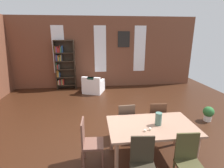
{
  "coord_description": "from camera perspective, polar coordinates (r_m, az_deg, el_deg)",
  "views": [
    {
      "loc": [
        -0.41,
        -4.23,
        2.48
      ],
      "look_at": [
        0.23,
        1.24,
        0.89
      ],
      "focal_mm": 27.88,
      "sensor_mm": 36.0,
      "label": 1
    }
  ],
  "objects": [
    {
      "name": "dining_chair_near_left",
      "position": [
        3.04,
        10.14,
        -24.62
      ],
      "size": [
        0.44,
        0.44,
        0.95
      ],
      "color": "#2F281C",
      "rests_on": "ground"
    },
    {
      "name": "potted_plant_by_shelf",
      "position": [
        5.9,
        29.06,
        -8.31
      ],
      "size": [
        0.31,
        0.31,
        0.44
      ],
      "color": "silver",
      "rests_on": "ground"
    },
    {
      "name": "dining_table",
      "position": [
        3.6,
        12.79,
        -14.23
      ],
      "size": [
        1.69,
        0.99,
        0.78
      ],
      "color": "#9E745E",
      "rests_on": "ground"
    },
    {
      "name": "vase_on_table",
      "position": [
        3.54,
        14.99,
        -10.99
      ],
      "size": [
        0.13,
        0.13,
        0.25
      ],
      "primitive_type": "cylinder",
      "color": "#4C7266",
      "rests_on": "dining_table"
    },
    {
      "name": "tealight_candle_0",
      "position": [
        3.31,
        10.77,
        -14.78
      ],
      "size": [
        0.04,
        0.04,
        0.04
      ],
      "primitive_type": "cylinder",
      "color": "silver",
      "rests_on": "dining_table"
    },
    {
      "name": "armchair_white",
      "position": [
        7.65,
        -6.14,
        -0.75
      ],
      "size": [
        1.03,
        1.03,
        0.75
      ],
      "color": "white",
      "rests_on": "ground"
    },
    {
      "name": "dining_chair_far_right",
      "position": [
        4.4,
        14.23,
        -11.05
      ],
      "size": [
        0.43,
        0.43,
        0.95
      ],
      "color": "#4F301F",
      "rests_on": "ground"
    },
    {
      "name": "window_pane_1",
      "position": [
        8.25,
        -3.89,
        11.27
      ],
      "size": [
        0.55,
        0.02,
        2.12
      ],
      "primitive_type": "cube",
      "color": "white"
    },
    {
      "name": "ground_plane",
      "position": [
        4.92,
        -1.04,
        -14.2
      ],
      "size": [
        10.48,
        10.48,
        0.0
      ],
      "primitive_type": "plane",
      "color": "#351B0E"
    },
    {
      "name": "dining_chair_far_left",
      "position": [
        4.2,
        4.39,
        -11.91
      ],
      "size": [
        0.42,
        0.42,
        0.95
      ],
      "color": "brown",
      "rests_on": "ground"
    },
    {
      "name": "dining_chair_near_right",
      "position": [
        3.3,
        23.84,
        -22.05
      ],
      "size": [
        0.42,
        0.42,
        0.95
      ],
      "color": "#433F22",
      "rests_on": "ground"
    },
    {
      "name": "window_pane_2",
      "position": [
        8.55,
        9.06,
        11.28
      ],
      "size": [
        0.55,
        0.02,
        2.12
      ],
      "primitive_type": "cube",
      "color": "white"
    },
    {
      "name": "window_pane_0",
      "position": [
        8.37,
        -17.09,
        10.68
      ],
      "size": [
        0.55,
        0.02,
        2.12
      ],
      "primitive_type": "cube",
      "color": "white"
    },
    {
      "name": "back_wall_brick",
      "position": [
        8.34,
        -3.89,
        10.19
      ],
      "size": [
        9.06,
        0.12,
        3.26
      ],
      "primitive_type": "cube",
      "color": "brown",
      "rests_on": "ground"
    },
    {
      "name": "framed_picture",
      "position": [
        8.35,
        3.87,
        14.41
      ],
      "size": [
        0.56,
        0.03,
        0.72
      ],
      "primitive_type": "cube",
      "color": "black"
    },
    {
      "name": "bookshelf_tall",
      "position": [
        8.26,
        -15.53,
        6.17
      ],
      "size": [
        0.88,
        0.28,
        2.23
      ],
      "color": "#2D2319",
      "rests_on": "ground"
    },
    {
      "name": "dining_chair_head_left",
      "position": [
        3.52,
        -7.53,
        -18.07
      ],
      "size": [
        0.42,
        0.42,
        0.95
      ],
      "color": "brown",
      "rests_on": "ground"
    },
    {
      "name": "tealight_candle_1",
      "position": [
        3.37,
        12.39,
        -14.25
      ],
      "size": [
        0.04,
        0.04,
        0.05
      ],
      "primitive_type": "cylinder",
      "color": "silver",
      "rests_on": "dining_table"
    }
  ]
}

